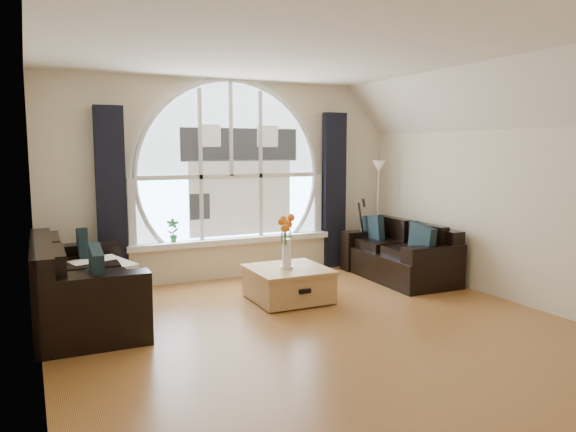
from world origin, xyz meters
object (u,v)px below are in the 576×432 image
object	(u,v)px
sofa_left	(85,284)
coffee_chest	(288,282)
sofa_right	(399,250)
floor_lamp	(378,214)
vase_flowers	(287,235)
guitar	(358,234)
potted_plant	(173,230)

from	to	relation	value
sofa_left	coffee_chest	bearing A→B (deg)	-4.13
sofa_right	floor_lamp	xyz separation A→B (m)	(0.18, 0.76, 0.40)
vase_flowers	floor_lamp	xyz separation A→B (m)	(2.03, 1.08, 0.02)
vase_flowers	guitar	xyz separation A→B (m)	(1.67, 1.05, -0.25)
sofa_left	sofa_right	bearing A→B (deg)	2.54
vase_flowers	guitar	bearing A→B (deg)	32.08
potted_plant	floor_lamp	bearing A→B (deg)	-6.47
coffee_chest	guitar	bearing A→B (deg)	32.76
sofa_right	vase_flowers	size ratio (longest dim) A/B	2.38
floor_lamp	guitar	world-z (taller)	floor_lamp
sofa_right	guitar	bearing A→B (deg)	106.45
sofa_right	potted_plant	world-z (taller)	potted_plant
sofa_left	sofa_right	distance (m)	4.05
vase_flowers	floor_lamp	bearing A→B (deg)	28.03
sofa_left	vase_flowers	distance (m)	2.24
coffee_chest	sofa_left	bearing A→B (deg)	175.61
floor_lamp	coffee_chest	bearing A→B (deg)	-152.01
guitar	potted_plant	bearing A→B (deg)	155.52
vase_flowers	sofa_left	bearing A→B (deg)	174.46
guitar	potted_plant	distance (m)	2.68
floor_lamp	potted_plant	distance (m)	3.03
floor_lamp	guitar	bearing A→B (deg)	-174.54
sofa_right	floor_lamp	size ratio (longest dim) A/B	1.04
sofa_right	potted_plant	distance (m)	3.05
sofa_right	guitar	distance (m)	0.75
coffee_chest	floor_lamp	xyz separation A→B (m)	(2.01, 1.07, 0.58)
sofa_left	floor_lamp	size ratio (longest dim) A/B	1.22
sofa_left	vase_flowers	size ratio (longest dim) A/B	2.79
guitar	sofa_right	bearing A→B (deg)	-92.08
sofa_right	sofa_left	bearing A→B (deg)	-176.25
guitar	potted_plant	xyz separation A→B (m)	(-2.65, 0.38, 0.18)
vase_flowers	potted_plant	size ratio (longest dim) A/B	2.19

